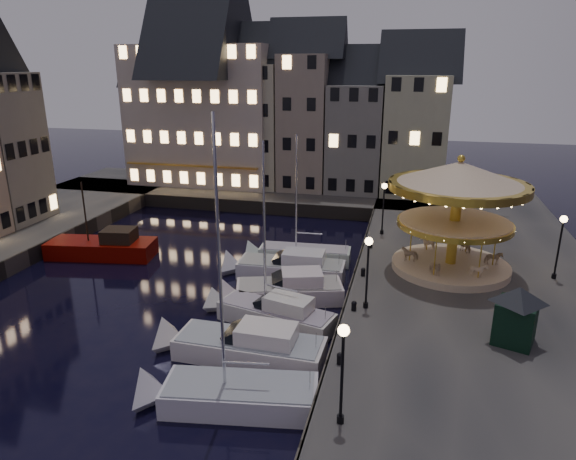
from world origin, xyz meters
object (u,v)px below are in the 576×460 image
(motorboat_c, at_px, (270,313))
(motorboat_e, at_px, (286,268))
(streetlamp_c, at_px, (384,201))
(bollard_c, at_px, (363,272))
(motorboat_d, at_px, (283,291))
(streetlamp_b, at_px, (368,262))
(streetlamp_d, at_px, (561,238))
(bollard_d, at_px, (371,244))
(red_fishing_boat, at_px, (104,248))
(bollard_a, at_px, (340,358))
(carousel, at_px, (458,196))
(motorboat_b, at_px, (242,346))
(bollard_b, at_px, (354,305))
(motorboat_a, at_px, (227,395))
(motorboat_f, at_px, (297,254))
(ticket_kiosk, at_px, (518,305))
(streetlamp_a, at_px, (343,360))

(motorboat_c, height_order, motorboat_e, motorboat_c)
(streetlamp_c, distance_m, bollard_c, 9.34)
(motorboat_d, bearing_deg, streetlamp_b, -24.13)
(streetlamp_d, height_order, bollard_d, streetlamp_d)
(streetlamp_d, bearing_deg, red_fishing_boat, -179.40)
(bollard_a, relative_size, carousel, 0.06)
(motorboat_b, bearing_deg, motorboat_c, 84.03)
(bollard_b, relative_size, motorboat_a, 0.04)
(streetlamp_d, distance_m, motorboat_d, 17.66)
(streetlamp_d, height_order, motorboat_f, motorboat_f)
(red_fishing_boat, bearing_deg, motorboat_b, -36.64)
(motorboat_f, distance_m, ticket_kiosk, 17.81)
(motorboat_d, bearing_deg, streetlamp_a, -66.42)
(streetlamp_d, xyz_separation_m, motorboat_e, (-17.49, -0.79, -3.37))
(ticket_kiosk, bearing_deg, bollard_b, 168.78)
(bollard_a, bearing_deg, bollard_d, 90.00)
(bollard_c, relative_size, motorboat_c, 0.05)
(bollard_b, bearing_deg, motorboat_c, -176.60)
(streetlamp_d, distance_m, bollard_d, 12.51)
(bollard_b, distance_m, bollard_d, 10.50)
(bollard_d, bearing_deg, bollard_c, -90.00)
(motorboat_c, relative_size, red_fishing_boat, 1.25)
(motorboat_f, bearing_deg, motorboat_b, -89.02)
(motorboat_e, xyz_separation_m, red_fishing_boat, (-14.68, 0.45, 0.07))
(red_fishing_boat, height_order, carousel, carousel)
(bollard_c, height_order, red_fishing_boat, red_fishing_boat)
(motorboat_a, height_order, motorboat_b, motorboat_a)
(streetlamp_d, bearing_deg, motorboat_b, -145.93)
(motorboat_e, bearing_deg, bollard_b, -50.22)
(bollard_c, xyz_separation_m, motorboat_f, (-5.42, 4.80, -1.07))
(carousel, bearing_deg, streetlamp_a, -106.18)
(red_fishing_boat, xyz_separation_m, ticket_kiosk, (28.27, -8.75, 2.59))
(bollard_a, relative_size, motorboat_f, 0.05)
(motorboat_c, relative_size, carousel, 1.20)
(streetlamp_b, bearing_deg, bollard_b, -140.19)
(bollard_a, height_order, motorboat_a, motorboat_a)
(streetlamp_a, distance_m, motorboat_c, 11.19)
(bollard_a, bearing_deg, motorboat_d, 119.78)
(bollard_c, height_order, motorboat_d, motorboat_d)
(motorboat_b, bearing_deg, streetlamp_d, 34.07)
(streetlamp_a, bearing_deg, bollard_d, 91.72)
(streetlamp_d, distance_m, motorboat_b, 20.90)
(streetlamp_a, relative_size, carousel, 0.48)
(streetlamp_c, height_order, carousel, carousel)
(streetlamp_c, height_order, motorboat_c, motorboat_c)
(streetlamp_a, distance_m, motorboat_d, 13.98)
(bollard_b, height_order, bollard_c, same)
(streetlamp_d, xyz_separation_m, red_fishing_boat, (-32.17, -0.34, -3.31))
(streetlamp_c, xyz_separation_m, streetlamp_d, (11.30, -6.50, 0.00))
(motorboat_e, bearing_deg, bollard_d, 34.14)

